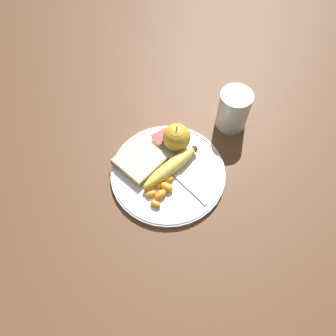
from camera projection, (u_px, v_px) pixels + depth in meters
name	position (u px, v px, depth m)	size (l,w,h in m)	color
ground_plane	(168.00, 174.00, 0.83)	(3.00, 3.00, 0.00)	brown
plate	(168.00, 173.00, 0.82)	(0.29, 0.29, 0.01)	silver
juice_glass	(233.00, 111.00, 0.87)	(0.08, 0.08, 0.11)	silver
apple	(177.00, 137.00, 0.83)	(0.07, 0.07, 0.08)	gold
banana	(171.00, 167.00, 0.81)	(0.18, 0.06, 0.03)	#E0CC4C
bread_slice	(140.00, 160.00, 0.82)	(0.13, 0.13, 0.02)	tan
fork	(173.00, 173.00, 0.82)	(0.06, 0.19, 0.00)	silver
jam_packet	(162.00, 139.00, 0.86)	(0.05, 0.04, 0.02)	silver
orange_segment_0	(155.00, 175.00, 0.81)	(0.03, 0.03, 0.01)	orange
orange_segment_1	(167.00, 187.00, 0.79)	(0.03, 0.04, 0.02)	orange
orange_segment_2	(158.00, 184.00, 0.80)	(0.02, 0.03, 0.01)	orange
orange_segment_3	(156.00, 204.00, 0.77)	(0.03, 0.03, 0.01)	orange
orange_segment_4	(149.00, 187.00, 0.79)	(0.03, 0.03, 0.02)	orange
orange_segment_5	(151.00, 194.00, 0.78)	(0.03, 0.02, 0.01)	orange
orange_segment_6	(168.00, 179.00, 0.80)	(0.03, 0.03, 0.02)	orange
orange_segment_7	(160.00, 194.00, 0.78)	(0.03, 0.02, 0.02)	orange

